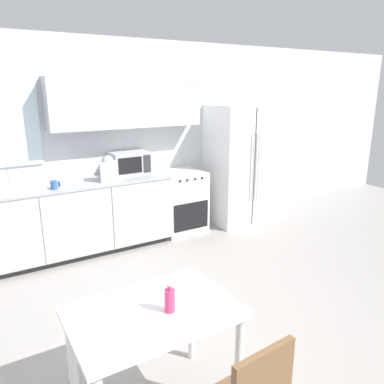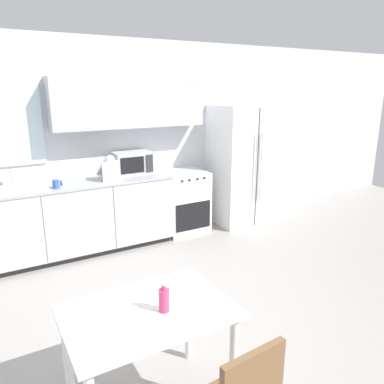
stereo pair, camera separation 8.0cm
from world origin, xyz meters
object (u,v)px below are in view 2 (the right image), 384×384
at_px(microwave, 132,163).
at_px(coffee_mug, 57,184).
at_px(oven_range, 183,202).
at_px(drink_bottle, 164,299).
at_px(dining_table, 148,327).
at_px(refrigerator, 242,165).

height_order(microwave, coffee_mug, microwave).
relative_size(oven_range, microwave, 1.79).
height_order(oven_range, coffee_mug, coffee_mug).
distance_m(coffee_mug, drink_bottle, 2.59).
bearing_deg(drink_bottle, dining_table, 143.47).
xyz_separation_m(oven_range, coffee_mug, (-1.78, -0.20, 0.54)).
bearing_deg(drink_bottle, oven_range, 59.40).
relative_size(microwave, drink_bottle, 2.56).
relative_size(refrigerator, drink_bottle, 9.28).
bearing_deg(refrigerator, dining_table, -135.93).
xyz_separation_m(coffee_mug, drink_bottle, (0.13, -2.58, -0.17)).
relative_size(oven_range, drink_bottle, 4.58).
height_order(oven_range, refrigerator, refrigerator).
bearing_deg(oven_range, microwave, 171.73).
relative_size(oven_range, dining_table, 0.87).
distance_m(oven_range, refrigerator, 1.12).
distance_m(refrigerator, dining_table, 3.84).
distance_m(oven_range, coffee_mug, 1.87).
relative_size(oven_range, refrigerator, 0.49).
bearing_deg(dining_table, coffee_mug, 91.06).
distance_m(microwave, coffee_mug, 1.10).
distance_m(microwave, dining_table, 3.04).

